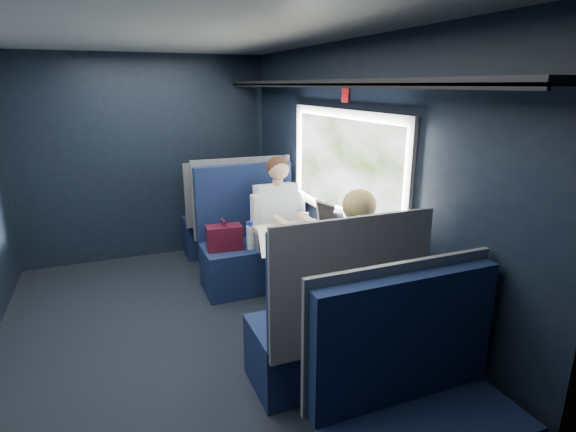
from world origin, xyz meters
name	(u,v)px	position (x,y,z in m)	size (l,w,h in m)	color
ground	(183,343)	(0.00, 0.00, -0.01)	(2.80, 4.20, 0.01)	black
room_shell	(172,157)	(0.02, 0.00, 1.48)	(3.00, 4.40, 2.40)	black
table	(303,247)	(1.03, 0.00, 0.66)	(0.62, 1.00, 0.74)	#54565E
seat_bay_near	(250,245)	(0.84, 0.87, 0.42)	(1.04, 0.62, 1.26)	#0C1535
seat_bay_far	(331,329)	(0.85, -0.87, 0.41)	(1.04, 0.62, 1.26)	#0C1535
seat_row_front	(228,221)	(0.85, 1.80, 0.41)	(1.04, 0.51, 1.16)	#0C1535
seat_row_back	(419,423)	(0.85, -1.80, 0.41)	(1.04, 0.51, 1.16)	#0C1535
man	(280,218)	(1.10, 0.70, 0.72)	(0.53, 0.56, 1.32)	black
woman	(353,270)	(1.10, -0.71, 0.73)	(0.53, 0.56, 1.32)	black
papers	(292,240)	(0.94, 0.00, 0.74)	(0.53, 0.77, 0.01)	white
laptop	(324,225)	(1.26, 0.06, 0.81)	(0.36, 0.41, 0.26)	silver
bottle_small	(321,215)	(1.33, 0.26, 0.84)	(0.07, 0.07, 0.23)	silver
cup	(305,217)	(1.25, 0.43, 0.78)	(0.07, 0.07, 0.08)	white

